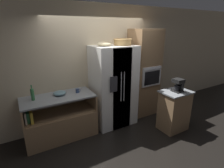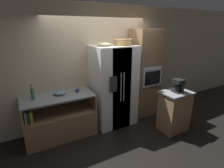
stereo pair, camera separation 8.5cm
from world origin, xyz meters
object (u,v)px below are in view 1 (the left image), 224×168
(refrigerator, at_px, (114,86))
(coffee_maker, at_px, (178,85))
(mug, at_px, (78,91))
(wicker_basket, at_px, (123,42))
(bottle_tall, at_px, (32,94))
(mixing_bowl, at_px, (60,93))
(wall_oven, at_px, (144,73))
(fruit_bowl, at_px, (104,44))

(refrigerator, xyz_separation_m, coffee_maker, (1.06, -0.98, 0.14))
(mug, bearing_deg, coffee_maker, -28.31)
(refrigerator, relative_size, wicker_basket, 4.55)
(wicker_basket, bearing_deg, coffee_maker, -48.78)
(wicker_basket, bearing_deg, bottle_tall, 176.90)
(bottle_tall, distance_m, coffee_maker, 3.01)
(refrigerator, height_order, mixing_bowl, refrigerator)
(refrigerator, xyz_separation_m, wall_oven, (0.98, 0.08, 0.18))
(wall_oven, height_order, bottle_tall, wall_oven)
(coffee_maker, bearing_deg, wicker_basket, 131.22)
(wall_oven, relative_size, mug, 20.58)
(mixing_bowl, bearing_deg, bottle_tall, -177.42)
(wicker_basket, bearing_deg, mug, 175.90)
(refrigerator, bearing_deg, mixing_bowl, 174.84)
(wicker_basket, bearing_deg, refrigerator, 175.23)
(wall_oven, relative_size, mixing_bowl, 8.73)
(wall_oven, distance_m, coffee_maker, 1.06)
(mug, bearing_deg, refrigerator, -3.93)
(wall_oven, height_order, mug, wall_oven)
(wicker_basket, height_order, coffee_maker, wicker_basket)
(refrigerator, distance_m, bottle_tall, 1.76)
(fruit_bowl, distance_m, bottle_tall, 1.76)
(wall_oven, height_order, mixing_bowl, wall_oven)
(refrigerator, bearing_deg, wall_oven, 4.63)
(refrigerator, height_order, mug, refrigerator)
(wall_oven, relative_size, wicker_basket, 5.40)
(refrigerator, bearing_deg, bottle_tall, 177.11)
(fruit_bowl, relative_size, mug, 2.92)
(mixing_bowl, bearing_deg, wall_oven, -0.85)
(fruit_bowl, relative_size, bottle_tall, 1.03)
(wall_oven, xyz_separation_m, mixing_bowl, (-2.21, 0.03, -0.15))
(bottle_tall, distance_m, mug, 0.89)
(bottle_tall, height_order, mixing_bowl, bottle_tall)
(wall_oven, bearing_deg, fruit_bowl, -177.67)
(fruit_bowl, bearing_deg, mixing_bowl, 175.40)
(fruit_bowl, xyz_separation_m, mug, (-0.64, 0.03, -0.96))
(wall_oven, bearing_deg, coffee_maker, -85.36)
(wall_oven, xyz_separation_m, mug, (-1.84, -0.02, -0.15))
(fruit_bowl, bearing_deg, wicker_basket, -6.24)
(refrigerator, xyz_separation_m, mug, (-0.87, 0.06, 0.03))
(wicker_basket, relative_size, fruit_bowl, 1.31)
(fruit_bowl, bearing_deg, bottle_tall, 177.82)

